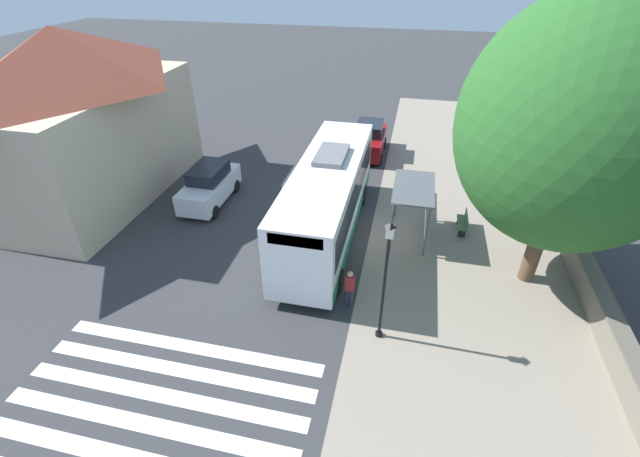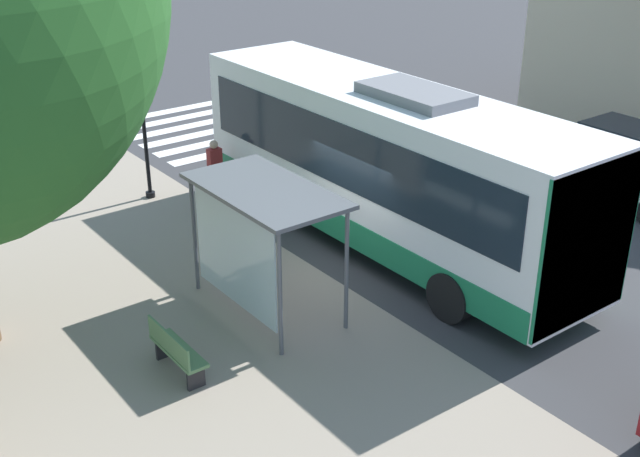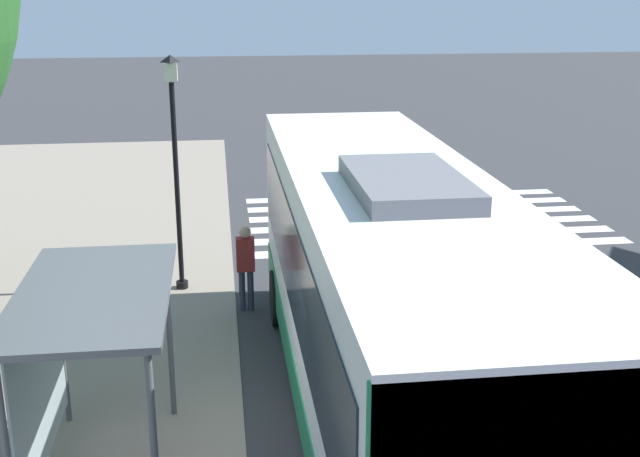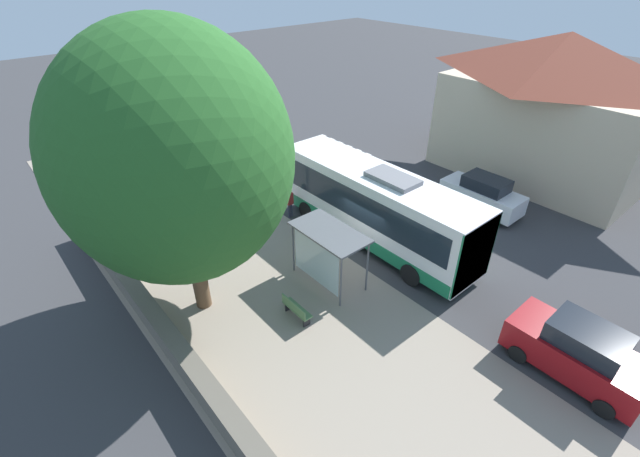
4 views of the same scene
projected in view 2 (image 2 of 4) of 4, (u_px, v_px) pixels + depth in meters
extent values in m
plane|color=#353538|center=(324.00, 274.00, 16.95)|extent=(120.00, 120.00, 0.00)
cube|color=gray|center=(127.00, 345.00, 14.49)|extent=(9.00, 44.00, 0.02)
cube|color=silver|center=(298.00, 134.00, 25.39)|extent=(9.00, 0.50, 0.01)
cube|color=silver|center=(281.00, 127.00, 26.08)|extent=(9.00, 0.50, 0.01)
cube|color=silver|center=(265.00, 120.00, 26.76)|extent=(9.00, 0.50, 0.01)
cube|color=silver|center=(250.00, 113.00, 27.45)|extent=(9.00, 0.50, 0.01)
cube|color=silver|center=(235.00, 107.00, 28.14)|extent=(9.00, 0.50, 0.01)
cube|color=silver|center=(221.00, 101.00, 28.82)|extent=(9.00, 0.50, 0.01)
cube|color=white|center=(386.00, 160.00, 17.44)|extent=(2.54, 10.53, 3.12)
cube|color=black|center=(386.00, 143.00, 17.27)|extent=(2.58, 9.68, 1.37)
cube|color=#197247|center=(384.00, 213.00, 17.97)|extent=(2.58, 10.32, 0.62)
cube|color=#197247|center=(589.00, 245.00, 13.66)|extent=(2.58, 0.06, 2.99)
cube|color=black|center=(253.00, 59.00, 20.68)|extent=(1.90, 0.08, 0.44)
cube|color=slate|center=(414.00, 94.00, 16.16)|extent=(1.27, 2.32, 0.22)
cylinder|color=black|center=(251.00, 186.00, 20.09)|extent=(0.30, 1.00, 1.00)
cylinder|color=black|center=(326.00, 166.00, 21.39)|extent=(0.30, 1.00, 1.00)
cylinder|color=black|center=(450.00, 297.00, 15.07)|extent=(0.30, 1.00, 1.00)
cylinder|color=black|center=(532.00, 262.00, 16.37)|extent=(0.30, 1.00, 1.00)
cylinder|color=#515459|center=(347.00, 271.00, 14.49)|extent=(0.08, 0.08, 2.45)
cylinder|color=#515459|center=(256.00, 217.00, 16.64)|extent=(0.08, 0.08, 2.45)
cylinder|color=#515459|center=(280.00, 295.00, 13.69)|extent=(0.08, 0.08, 2.45)
cylinder|color=#515459|center=(194.00, 235.00, 15.84)|extent=(0.08, 0.08, 2.45)
cube|color=#515459|center=(265.00, 190.00, 14.63)|extent=(1.76, 3.29, 0.08)
cube|color=silver|center=(235.00, 257.00, 14.73)|extent=(0.03, 2.69, 1.96)
cylinder|color=#2D3347|center=(213.00, 187.00, 20.31)|extent=(0.12, 0.12, 0.78)
cylinder|color=#2D3347|center=(219.00, 186.00, 20.40)|extent=(0.12, 0.12, 0.78)
cube|color=maroon|center=(215.00, 161.00, 20.06)|extent=(0.34, 0.22, 0.63)
sphere|color=tan|center=(214.00, 144.00, 19.88)|extent=(0.22, 0.22, 0.22)
cube|color=#4C7247|center=(179.00, 351.00, 13.52)|extent=(0.40, 1.40, 0.06)
cube|color=#4C7247|center=(168.00, 343.00, 13.33)|extent=(0.04, 1.40, 0.40)
cube|color=black|center=(196.00, 377.00, 13.21)|extent=(0.32, 0.06, 0.45)
cube|color=black|center=(164.00, 347.00, 14.02)|extent=(0.32, 0.06, 0.45)
cylinder|color=black|center=(151.00, 195.00, 20.69)|extent=(0.24, 0.24, 0.16)
cylinder|color=black|center=(143.00, 120.00, 19.85)|extent=(0.10, 0.10, 4.16)
cube|color=silver|center=(134.00, 28.00, 18.89)|extent=(0.24, 0.24, 0.35)
pyramid|color=black|center=(133.00, 18.00, 18.79)|extent=(0.28, 0.28, 0.14)
cube|color=silver|center=(622.00, 170.00, 20.32)|extent=(1.73, 4.29, 1.04)
cube|color=black|center=(631.00, 140.00, 19.88)|extent=(1.47, 2.23, 0.65)
cylinder|color=black|center=(555.00, 178.00, 21.08)|extent=(0.22, 0.64, 0.64)
cylinder|color=black|center=(592.00, 165.00, 21.97)|extent=(0.22, 0.64, 0.64)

